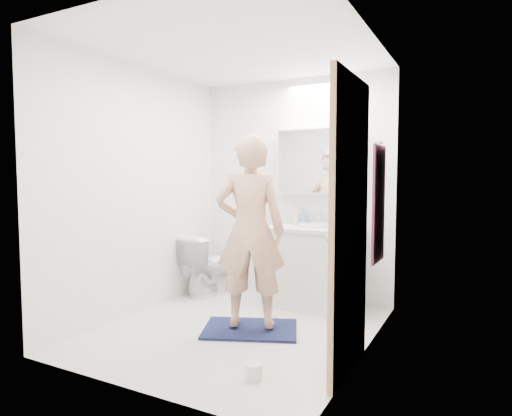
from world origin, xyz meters
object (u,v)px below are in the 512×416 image
Objects in this scene: medicine_cabinet at (318,161)px; soap_bottle_a at (296,215)px; toilet at (209,264)px; soap_bottle_b at (304,217)px; vanity_cabinet at (313,269)px; toilet_paper_roll at (254,371)px; person at (250,231)px; toothbrush_cup at (335,222)px.

medicine_cabinet reaches higher than soap_bottle_a.
toilet is 1.21m from soap_bottle_b.
vanity_cabinet is 1.77m from toilet_paper_roll.
soap_bottle_a is (0.95, 0.27, 0.58)m from toilet.
person is at bearing 119.90° from toilet_paper_roll.
vanity_cabinet is 0.61m from soap_bottle_a.
toilet is (-1.17, -0.33, -1.16)m from medicine_cabinet.
vanity_cabinet is 5.34× the size of soap_bottle_b.
medicine_cabinet is 0.67m from toothbrush_cup.
person reaches higher than toothbrush_cup.
toilet_paper_roll is (1.43, -1.61, -0.29)m from toilet.
toilet is at bearing -174.57° from vanity_cabinet.
person is (-0.23, -0.94, 0.48)m from vanity_cabinet.
soap_bottle_b is at bearing 19.73° from soap_bottle_a.
soap_bottle_a is at bearing -164.87° from medicine_cabinet.
soap_bottle_b is 1.79× the size of toothbrush_cup.
vanity_cabinet is at bearing 97.41° from toilet_paper_roll.
soap_bottle_b reaches higher than toilet.
person is at bearing -103.51° from vanity_cabinet.
toothbrush_cup is at bearing -132.44° from person.
soap_bottle_b is at bearing -154.02° from toilet.
vanity_cabinet is 0.55× the size of person.
medicine_cabinet reaches higher than toilet.
person is 1.09m from soap_bottle_a.
person is (0.98, -0.83, 0.52)m from toilet.
medicine_cabinet is 0.61m from soap_bottle_b.
medicine_cabinet reaches higher than toothbrush_cup.
medicine_cabinet is 2.43m from toilet_paper_roll.
toilet_paper_roll is (0.27, -1.94, -1.45)m from medicine_cabinet.
person is at bearing 149.88° from toilet.
vanity_cabinet is 4.35× the size of soap_bottle_a.
soap_bottle_a reaches higher than soap_bottle_b.
soap_bottle_b reaches higher than toilet_paper_roll.
soap_bottle_a is at bearing -160.27° from soap_bottle_b.
soap_bottle_a is 1.23× the size of soap_bottle_b.
toilet is at bearing -164.45° from medicine_cabinet.
toothbrush_cup is at bearing -3.25° from soap_bottle_b.
soap_bottle_a is at bearing -110.59° from person.
medicine_cabinet is 0.54× the size of person.
vanity_cabinet is 9.58× the size of toothbrush_cup.
toilet_paper_roll is at bearing -78.05° from soap_bottle_b.
person reaches higher than toilet.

